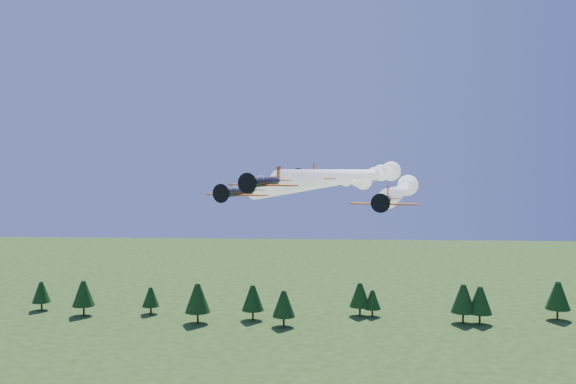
# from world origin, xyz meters

# --- Properties ---
(plane_lead) EXTENTS (24.88, 57.95, 3.70)m
(plane_lead) POSITION_xyz_m (7.90, 22.34, 46.20)
(plane_lead) COLOR black
(plane_lead) RESTS_ON ground
(plane_left) EXTENTS (24.93, 53.91, 3.70)m
(plane_left) POSITION_xyz_m (3.48, 31.14, 44.49)
(plane_left) COLOR black
(plane_left) RESTS_ON ground
(plane_right) EXTENTS (13.82, 45.37, 3.70)m
(plane_right) POSITION_xyz_m (15.23, 21.70, 43.75)
(plane_right) COLOR black
(plane_right) RESTS_ON ground
(plane_slot) EXTENTS (7.96, 8.78, 2.78)m
(plane_slot) POSITION_xyz_m (0.65, 7.51, 46.39)
(plane_slot) COLOR black
(plane_slot) RESTS_ON ground
(treeline) EXTENTS (177.63, 21.37, 11.74)m
(treeline) POSITION_xyz_m (3.74, 110.64, 6.74)
(treeline) COLOR #382314
(treeline) RESTS_ON ground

